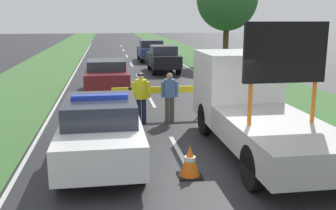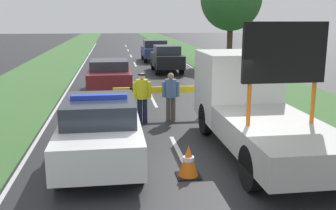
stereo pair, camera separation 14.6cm
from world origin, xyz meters
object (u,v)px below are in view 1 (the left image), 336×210
object	(u,v)px
traffic_cone_centre_front	(190,161)
road_barrier	(162,92)
queued_car_wagon_maroon	(107,75)
police_officer	(141,94)
queued_car_sedan_black	(163,58)
pedestrian_civilian	(170,93)
traffic_cone_near_police	(92,102)
traffic_cone_near_truck	(216,107)
police_car	(101,129)
work_truck	(250,103)
queued_car_hatch_blue	(151,50)

from	to	relation	value
traffic_cone_centre_front	road_barrier	bearing A→B (deg)	88.67
road_barrier	queued_car_wagon_maroon	size ratio (longest dim) A/B	0.84
police_officer	queued_car_sedan_black	distance (m)	12.31
road_barrier	pedestrian_civilian	distance (m)	0.63
pedestrian_civilian	queued_car_sedan_black	bearing A→B (deg)	66.54
road_barrier	traffic_cone_near_police	world-z (taller)	road_barrier
traffic_cone_near_truck	police_car	bearing A→B (deg)	-135.41
work_truck	queued_car_sedan_black	world-z (taller)	work_truck
police_car	road_barrier	world-z (taller)	police_car
police_officer	road_barrier	bearing A→B (deg)	-148.31
pedestrian_civilian	traffic_cone_near_police	xyz separation A→B (m)	(-2.59, 1.99, -0.63)
traffic_cone_near_police	traffic_cone_centre_front	world-z (taller)	traffic_cone_centre_front
road_barrier	traffic_cone_centre_front	size ratio (longest dim) A/B	4.82
police_officer	traffic_cone_near_police	distance (m)	2.78
road_barrier	queued_car_wagon_maroon	xyz separation A→B (m)	(-1.83, 4.86, -0.08)
pedestrian_civilian	traffic_cone_near_truck	size ratio (longest dim) A/B	2.48
traffic_cone_near_police	queued_car_wagon_maroon	size ratio (longest dim) A/B	0.15
road_barrier	traffic_cone_centre_front	xyz separation A→B (m)	(-0.12, -5.25, -0.53)
pedestrian_civilian	traffic_cone_near_police	size ratio (longest dim) A/B	2.61
queued_car_wagon_maroon	pedestrian_civilian	bearing A→B (deg)	110.23
pedestrian_civilian	traffic_cone_near_police	distance (m)	3.33
police_officer	pedestrian_civilian	distance (m)	0.96
traffic_cone_near_police	traffic_cone_centre_front	xyz separation A→B (m)	(2.29, -6.64, 0.04)
queued_car_wagon_maroon	queued_car_sedan_black	xyz separation A→B (m)	(3.50, 6.45, 0.06)
road_barrier	queued_car_hatch_blue	world-z (taller)	queued_car_hatch_blue
queued_car_sedan_black	pedestrian_civilian	bearing A→B (deg)	82.87
traffic_cone_near_police	road_barrier	bearing A→B (deg)	-30.00
traffic_cone_near_truck	queued_car_sedan_black	xyz separation A→B (m)	(-0.19, 11.51, 0.54)
police_car	queued_car_sedan_black	size ratio (longest dim) A/B	1.14
road_barrier	queued_car_sedan_black	size ratio (longest dim) A/B	0.84
work_truck	traffic_cone_near_truck	size ratio (longest dim) A/B	9.52
traffic_cone_near_police	queued_car_wagon_maroon	bearing A→B (deg)	80.51
road_barrier	police_officer	size ratio (longest dim) A/B	2.06
traffic_cone_near_police	traffic_cone_centre_front	size ratio (longest dim) A/B	0.88
police_car	queued_car_hatch_blue	xyz separation A→B (m)	(3.62, 21.87, 0.06)
work_truck	traffic_cone_centre_front	world-z (taller)	work_truck
police_officer	traffic_cone_near_truck	distance (m)	2.77
traffic_cone_centre_front	police_officer	bearing A→B (deg)	98.14
pedestrian_civilian	traffic_cone_centre_front	size ratio (longest dim) A/B	2.28
work_truck	traffic_cone_near_police	xyz separation A→B (m)	(-4.28, 4.82, -0.87)
traffic_cone_centre_front	traffic_cone_near_truck	world-z (taller)	traffic_cone_centre_front
police_car	traffic_cone_near_police	xyz separation A→B (m)	(-0.42, 5.39, -0.48)
pedestrian_civilian	traffic_cone_centre_front	xyz separation A→B (m)	(-0.30, -4.66, -0.59)
traffic_cone_near_police	police_car	bearing A→B (deg)	-85.58
police_car	police_officer	distance (m)	3.48
pedestrian_civilian	road_barrier	bearing A→B (deg)	90.49
traffic_cone_near_truck	queued_car_sedan_black	distance (m)	11.52
traffic_cone_near_truck	queued_car_wagon_maroon	world-z (taller)	queued_car_wagon_maroon
work_truck	police_officer	size ratio (longest dim) A/B	3.75
police_officer	pedestrian_civilian	bearing A→B (deg)	176.49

